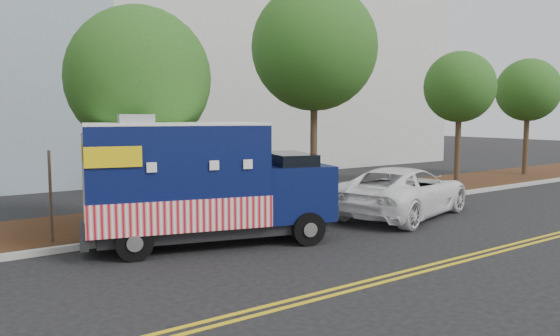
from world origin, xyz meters
TOP-DOWN VIEW (x-y plane):
  - ground at (0.00, 0.00)m, footprint 120.00×120.00m
  - curb at (0.00, 1.40)m, footprint 120.00×0.18m
  - mulch_strip at (0.00, 3.50)m, footprint 120.00×4.00m
  - centerline_near at (0.00, -4.45)m, footprint 120.00×0.10m
  - centerline_far at (0.00, -4.70)m, footprint 120.00×0.10m
  - tree_b at (-0.59, 2.80)m, footprint 3.99×3.99m
  - tree_c at (6.40, 3.63)m, footprint 4.57×4.57m
  - tree_d at (14.65, 3.36)m, footprint 3.18×3.18m
  - tree_e at (20.32, 3.36)m, footprint 3.18×3.18m
  - sign_post at (-3.23, 1.95)m, footprint 0.06×0.06m
  - food_truck at (-0.17, 0.20)m, footprint 6.55×3.84m
  - white_car at (6.97, -0.20)m, footprint 6.18×4.10m

SIDE VIEW (x-z plane):
  - ground at x=0.00m, z-range 0.00..0.00m
  - centerline_near at x=0.00m, z-range 0.00..0.01m
  - centerline_far at x=0.00m, z-range 0.00..0.01m
  - curb at x=0.00m, z-range 0.00..0.15m
  - mulch_strip at x=0.00m, z-range 0.00..0.15m
  - white_car at x=6.97m, z-range 0.00..1.58m
  - sign_post at x=-3.23m, z-range 0.00..2.40m
  - food_truck at x=-0.17m, z-range -0.15..3.11m
  - tree_b at x=-0.59m, z-range 1.12..7.36m
  - tree_d at x=14.65m, z-range 1.42..7.47m
  - tree_e at x=20.32m, z-range 1.42..7.47m
  - tree_c at x=6.40m, z-range 1.67..9.61m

